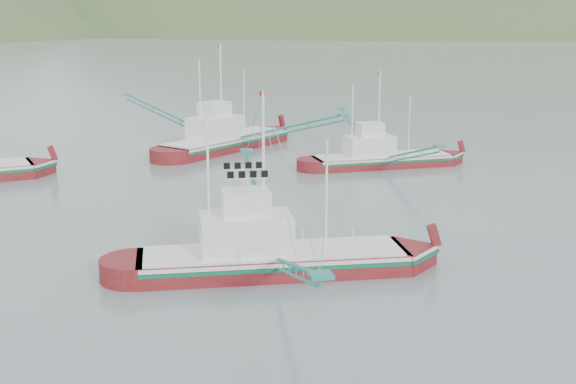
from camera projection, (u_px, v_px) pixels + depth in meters
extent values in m
plane|color=slate|center=(313.00, 276.00, 42.46)|extent=(1200.00, 1200.00, 0.00)
cube|color=maroon|center=(273.00, 269.00, 42.96)|extent=(14.63, 4.82, 1.92)
cube|color=silver|center=(273.00, 255.00, 42.77)|extent=(14.35, 4.88, 0.21)
cube|color=#0D5B39|center=(273.00, 259.00, 42.83)|extent=(14.35, 4.90, 0.21)
cube|color=silver|center=(273.00, 251.00, 42.73)|extent=(13.90, 4.58, 0.12)
cube|color=silver|center=(246.00, 234.00, 42.28)|extent=(5.00, 3.39, 2.11)
cube|color=silver|center=(246.00, 202.00, 41.89)|extent=(2.64, 2.28, 1.34)
cylinder|color=white|center=(264.00, 173.00, 41.68)|extent=(0.15, 0.15, 8.64)
cylinder|color=white|center=(208.00, 187.00, 41.40)|extent=(0.13, 0.13, 7.34)
cylinder|color=white|center=(327.00, 195.00, 42.48)|extent=(0.12, 0.12, 6.05)
cube|color=maroon|center=(382.00, 165.00, 71.02)|extent=(12.52, 3.85, 1.65)
cube|color=silver|center=(382.00, 157.00, 70.86)|extent=(12.28, 3.90, 0.18)
cube|color=#0D5B39|center=(382.00, 159.00, 70.90)|extent=(12.28, 3.92, 0.18)
cube|color=silver|center=(382.00, 155.00, 70.82)|extent=(11.90, 3.65, 0.10)
cube|color=silver|center=(369.00, 146.00, 70.30)|extent=(4.24, 2.82, 1.82)
cube|color=silver|center=(370.00, 129.00, 69.96)|extent=(2.23, 1.91, 1.16)
cylinder|color=white|center=(379.00, 114.00, 69.87)|extent=(0.13, 0.13, 7.43)
cylinder|color=white|center=(352.00, 121.00, 69.36)|extent=(0.12, 0.12, 6.32)
cylinder|color=white|center=(409.00, 125.00, 70.87)|extent=(0.10, 0.10, 5.20)
cube|color=maroon|center=(225.00, 147.00, 79.34)|extent=(14.08, 13.07, 2.02)
cube|color=silver|center=(225.00, 139.00, 79.14)|extent=(13.90, 12.93, 0.22)
cube|color=#0D5B39|center=(225.00, 141.00, 79.20)|extent=(13.92, 12.95, 0.22)
cube|color=silver|center=(225.00, 137.00, 79.10)|extent=(13.37, 12.42, 0.12)
cube|color=silver|center=(215.00, 128.00, 77.66)|extent=(5.94, 5.78, 2.23)
cube|color=silver|center=(214.00, 109.00, 77.24)|extent=(3.45, 3.41, 1.42)
cylinder|color=white|center=(221.00, 92.00, 77.67)|extent=(0.16, 0.16, 9.11)
cylinder|color=white|center=(200.00, 102.00, 75.43)|extent=(0.14, 0.14, 7.75)
cylinder|color=white|center=(244.00, 102.00, 80.77)|extent=(0.12, 0.12, 6.38)
ellipsoid|color=#3E572D|center=(511.00, 27.00, 502.42)|extent=(684.00, 432.00, 306.00)
ellipsoid|color=slate|center=(159.00, 24.00, 580.54)|extent=(960.00, 400.00, 240.00)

